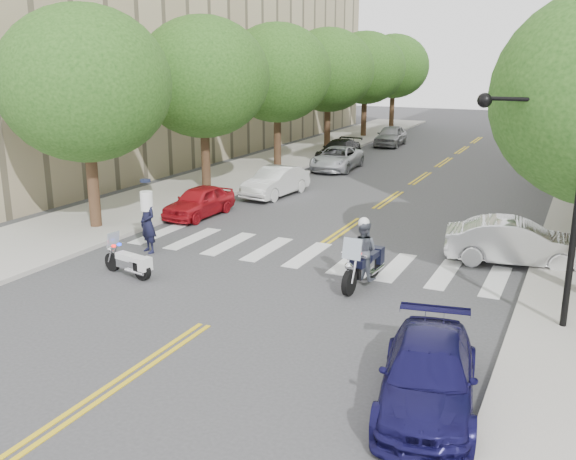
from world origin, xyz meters
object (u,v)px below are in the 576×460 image
Objects in this scene: convertible at (517,242)px; sedan_blue at (428,376)px; motorcycle_parked at (131,263)px; motorcycle_police at (364,255)px; officer_standing at (148,223)px.

convertible is 1.01× the size of sedan_blue.
sedan_blue is at bearing -98.39° from motorcycle_parked.
convertible is 9.93m from sedan_blue.
sedan_blue is at bearing 123.16° from motorcycle_police.
officer_standing is at bearing 4.40° from motorcycle_police.
convertible reaches higher than motorcycle_parked.
officer_standing is at bearing 36.07° from motorcycle_parked.
officer_standing is (-1.07, 2.31, 0.58)m from motorcycle_parked.
motorcycle_parked reaches higher than sedan_blue.
motorcycle_police reaches higher than motorcycle_parked.
motorcycle_parked is at bearing 150.19° from sedan_blue.
motorcycle_police is at bearing 109.18° from sedan_blue.
motorcycle_police is 0.57× the size of sedan_blue.
convertible is at bearing -130.51° from motorcycle_police.
motorcycle_police is at bearing 126.51° from convertible.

